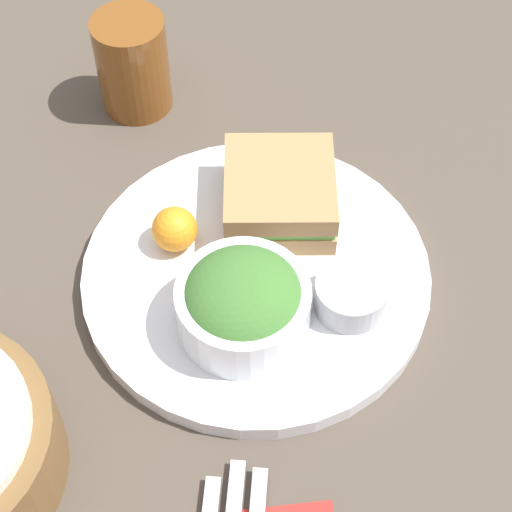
{
  "coord_description": "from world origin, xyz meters",
  "views": [
    {
      "loc": [
        -0.44,
        0.05,
        0.65
      ],
      "look_at": [
        0.0,
        0.0,
        0.04
      ],
      "focal_mm": 60.0,
      "sensor_mm": 36.0,
      "label": 1
    }
  ],
  "objects": [
    {
      "name": "salad_bowl",
      "position": [
        -0.06,
        0.02,
        0.05
      ],
      "size": [
        0.11,
        0.11,
        0.07
      ],
      "color": "white",
      "rests_on": "plate"
    },
    {
      "name": "orange_wedge",
      "position": [
        0.04,
        0.07,
        0.04
      ],
      "size": [
        0.04,
        0.04,
        0.04
      ],
      "primitive_type": "sphere",
      "color": "orange",
      "rests_on": "plate"
    },
    {
      "name": "plate",
      "position": [
        0.0,
        0.0,
        0.01
      ],
      "size": [
        0.32,
        0.32,
        0.02
      ],
      "primitive_type": "cylinder",
      "color": "silver",
      "rests_on": "ground_plane"
    },
    {
      "name": "drink_glass",
      "position": [
        0.25,
        0.1,
        0.05
      ],
      "size": [
        0.08,
        0.08,
        0.11
      ],
      "primitive_type": "cylinder",
      "color": "brown",
      "rests_on": "ground_plane"
    },
    {
      "name": "dressing_cup",
      "position": [
        -0.05,
        -0.08,
        0.03
      ],
      "size": [
        0.06,
        0.06,
        0.03
      ],
      "primitive_type": "cylinder",
      "color": "#99999E",
      "rests_on": "plate"
    },
    {
      "name": "ground_plane",
      "position": [
        0.0,
        0.0,
        0.0
      ],
      "size": [
        4.0,
        4.0,
        0.0
      ],
      "primitive_type": "plane",
      "color": "#4C4238"
    },
    {
      "name": "sandwich",
      "position": [
        0.07,
        -0.03,
        0.04
      ],
      "size": [
        0.12,
        0.11,
        0.05
      ],
      "color": "#A37A4C",
      "rests_on": "plate"
    }
  ]
}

